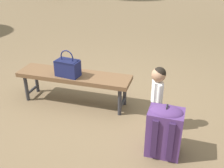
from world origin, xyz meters
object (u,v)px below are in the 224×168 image
Objects in this scene: park_bench at (74,78)px; child_standing at (158,89)px; backpack_large at (165,129)px; handbag at (68,67)px.

park_bench is 1.24m from child_standing.
park_bench is 2.62× the size of backpack_large.
handbag is (-0.05, -0.07, 0.18)m from park_bench.
park_bench is at bearing 166.81° from child_standing.
handbag reaches higher than park_bench.
child_standing is (1.20, -0.28, 0.15)m from park_bench.
handbag is at bearing 155.20° from backpack_large.
handbag is 0.60× the size of backpack_large.
handbag is 1.57m from backpack_large.
park_bench is 0.20m from handbag.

